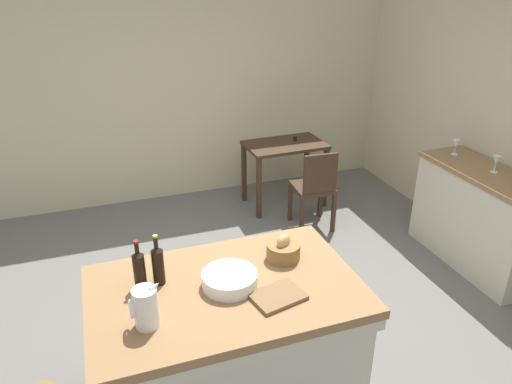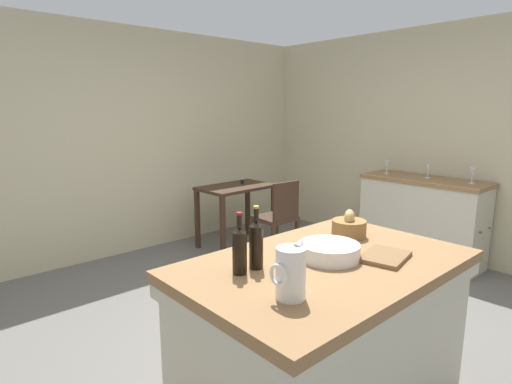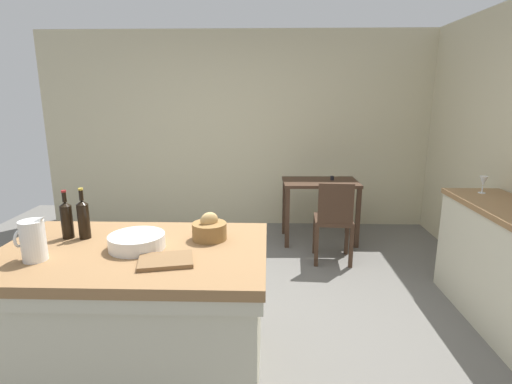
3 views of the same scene
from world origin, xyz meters
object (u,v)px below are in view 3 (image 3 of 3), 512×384
at_px(wash_bowl, 137,241).
at_px(cutting_board, 166,261).
at_px(bread_basket, 209,230).
at_px(pitcher, 33,240).
at_px(writing_desk, 320,191).
at_px(island_table, 137,310).
at_px(wine_glass_middle, 483,182).
at_px(side_cabinet, 504,265).
at_px(wine_bottle_amber, 67,219).
at_px(wooden_chair, 334,219).
at_px(wine_bottle_dark, 84,218).

distance_m(wash_bowl, cutting_board, 0.30).
relative_size(bread_basket, cutting_board, 0.75).
height_order(wash_bowl, cutting_board, wash_bowl).
bearing_deg(pitcher, writing_desk, 54.93).
distance_m(island_table, cutting_board, 0.53).
relative_size(island_table, pitcher, 5.93).
bearing_deg(wine_glass_middle, cutting_board, -149.28).
bearing_deg(wine_glass_middle, side_cabinet, -90.91).
relative_size(island_table, cutting_board, 5.51).
distance_m(wash_bowl, bread_basket, 0.44).
relative_size(island_table, wine_bottle_amber, 5.11).
height_order(wooden_chair, wine_bottle_dark, wine_bottle_dark).
relative_size(side_cabinet, wooden_chair, 1.49).
height_order(side_cabinet, wine_bottle_dark, wine_bottle_dark).
xyz_separation_m(island_table, wine_glass_middle, (2.68, 1.24, 0.57)).
height_order(bread_basket, wine_bottle_amber, wine_bottle_amber).
bearing_deg(wine_glass_middle, wash_bowl, -154.96).
xyz_separation_m(island_table, wooden_chair, (1.51, 1.87, 0.02)).
xyz_separation_m(writing_desk, cutting_board, (-1.19, -2.75, 0.26)).
distance_m(side_cabinet, wine_bottle_dark, 3.13).
bearing_deg(wine_bottle_amber, wine_bottle_dark, -0.32).
bearing_deg(writing_desk, pitcher, -125.07).
relative_size(bread_basket, wine_bottle_dark, 0.66).
bearing_deg(cutting_board, writing_desk, 66.59).
distance_m(island_table, writing_desk, 2.94).
xyz_separation_m(writing_desk, wine_bottle_dark, (-1.80, -2.38, 0.38)).
bearing_deg(pitcher, side_cabinet, 16.89).
distance_m(wooden_chair, bread_basket, 2.06).
relative_size(writing_desk, wine_glass_middle, 6.09).
bearing_deg(wine_glass_middle, wine_bottle_amber, -161.17).
xyz_separation_m(wooden_chair, wine_bottle_amber, (-1.98, -1.70, 0.52)).
distance_m(writing_desk, bread_basket, 2.60).
relative_size(island_table, bread_basket, 7.37).
distance_m(wine_bottle_amber, wine_glass_middle, 3.32).
distance_m(bread_basket, cutting_board, 0.42).
xyz_separation_m(bread_basket, wine_bottle_dark, (-0.80, -0.00, 0.07)).
bearing_deg(wash_bowl, island_table, -170.36).
xyz_separation_m(wooden_chair, bread_basket, (-1.07, -1.70, 0.45)).
height_order(island_table, wine_bottle_amber, wine_bottle_amber).
bearing_deg(wine_bottle_amber, bread_basket, 0.09).
bearing_deg(wooden_chair, pitcher, -133.99).
distance_m(cutting_board, wine_bottle_amber, 0.82).
relative_size(wooden_chair, wine_glass_middle, 6.00).
distance_m(wine_bottle_dark, wine_bottle_amber, 0.11).
xyz_separation_m(island_table, side_cabinet, (2.67, 0.77, -0.00)).
bearing_deg(bread_basket, wine_glass_middle, 25.57).
height_order(wine_bottle_amber, wine_glass_middle, wine_bottle_amber).
bearing_deg(wooden_chair, bread_basket, -122.15).
bearing_deg(wine_bottle_dark, bread_basket, 0.14).
bearing_deg(side_cabinet, pitcher, -163.11).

